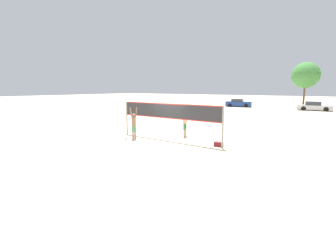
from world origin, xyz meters
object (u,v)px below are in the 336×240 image
Objects in this scene: volleyball at (126,138)px; tree_right_cluster at (306,75)px; player_spiker at (134,122)px; gear_bag at (219,144)px; volleyball_net at (168,114)px; parked_car_near at (238,103)px; parked_car_far at (314,107)px; player_blocker at (185,119)px.

volleyball is 36.93m from tree_right_cluster.
gear_bag is at bearing -75.80° from player_spiker.
volleyball_net is 15.13× the size of gear_bag.
tree_right_cluster is at bearing 19.19° from parked_car_near.
volleyball_net reaches higher than parked_car_far.
volleyball_net is at bearing -107.09° from parked_car_far.
tree_right_cluster is at bearing 86.54° from gear_bag.
parked_car_far is at bearing 75.81° from volleyball_net.
parked_car_near is (-4.76, 27.47, -0.55)m from player_blocker.
player_blocker is 4.58× the size of gear_bag.
player_spiker is at bearing -110.09° from parked_car_far.
parked_car_far is (9.21, 29.74, -0.51)m from player_spiker.
parked_car_far is at bearing -17.20° from player_spiker.
player_spiker is at bearing -150.36° from volleyball_net.
tree_right_cluster is (-1.78, 5.61, 4.98)m from parked_car_far.
volleyball_net reaches higher than player_blocker.
player_blocker is 0.49× the size of parked_car_far.
volleyball_net is 1.63× the size of parked_car_far.
player_spiker reaches higher than volleyball.
gear_bag is at bearing -93.46° from tree_right_cluster.
parked_car_far reaches higher than gear_bag.
volleyball is 0.05× the size of parked_car_far.
volleyball is 30.48m from parked_car_near.
parked_car_far is (3.84, 28.39, 0.48)m from gear_bag.
volleyball_net is 1.61× the size of parked_car_near.
volleyball is 0.45× the size of gear_bag.
player_blocker is at bearing -41.95° from player_spiker.
parked_car_near reaches higher than volleyball.
player_spiker is 3.53m from player_blocker.
volleyball_net is 0.96× the size of tree_right_cluster.
player_spiker is 0.46× the size of parked_car_far.
player_blocker is 27.97m from parked_car_far.
tree_right_cluster is (2.06, 34.00, 5.46)m from gear_bag.
volleyball is at bearing -43.24° from player_blocker.
player_blocker reaches higher than parked_car_far.
gear_bag is (3.00, -1.27, -1.08)m from player_blocker.
parked_car_far is at bearing -10.73° from parked_car_near.
tree_right_cluster reaches higher than parked_car_far.
player_blocker is 27.88m from parked_car_near.
gear_bag reaches higher than volleyball.
tree_right_cluster reaches higher than player_spiker.
volleyball is (-2.77, -2.94, -1.09)m from player_blocker.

